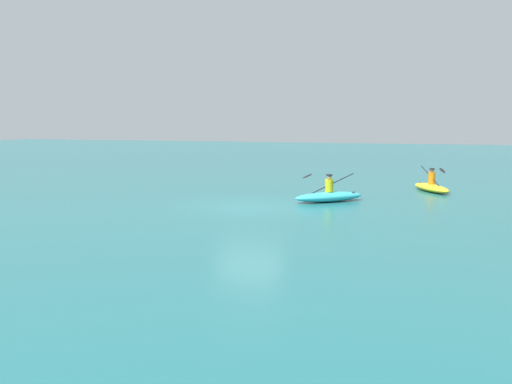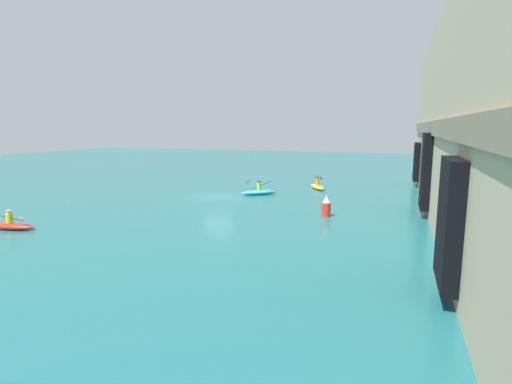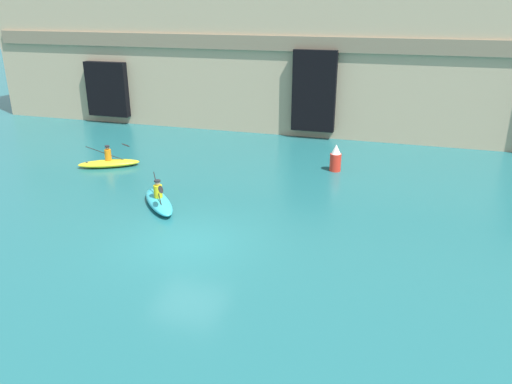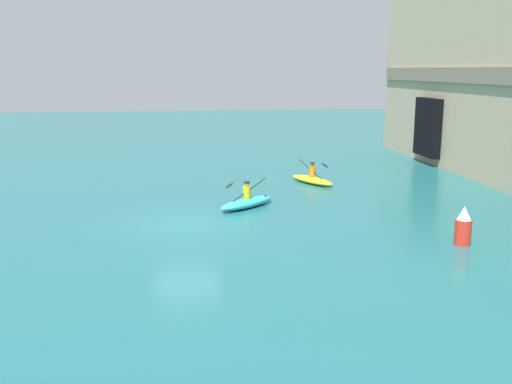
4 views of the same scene
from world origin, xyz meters
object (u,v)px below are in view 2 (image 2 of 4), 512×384
(kayak_cyan, at_px, (259,192))
(kayak_yellow, at_px, (317,186))
(kayak_red, at_px, (10,225))
(marker_buoy, at_px, (326,206))

(kayak_cyan, bearing_deg, kayak_yellow, 10.05)
(kayak_red, relative_size, marker_buoy, 2.28)
(kayak_red, distance_m, kayak_cyan, 17.51)
(kayak_yellow, bearing_deg, marker_buoy, -14.32)
(kayak_red, xyz_separation_m, marker_buoy, (-8.99, 15.46, 0.38))
(kayak_yellow, xyz_separation_m, kayak_red, (19.78, -12.82, 0.02))
(kayak_red, relative_size, kayak_cyan, 1.06)
(kayak_yellow, relative_size, kayak_red, 1.00)
(marker_buoy, bearing_deg, kayak_yellow, -166.27)
(marker_buoy, bearing_deg, kayak_cyan, -132.95)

